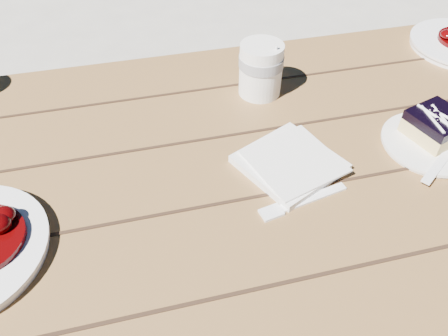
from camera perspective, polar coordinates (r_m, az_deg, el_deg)
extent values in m
cube|color=brown|center=(0.79, 5.53, -0.23)|extent=(2.00, 0.80, 0.05)
cube|color=brown|center=(1.46, -3.15, 9.22)|extent=(1.80, 0.25, 0.04)
cube|color=brown|center=(1.88, 21.90, 6.19)|extent=(0.06, 0.06, 0.42)
cylinder|color=white|center=(0.88, 25.40, 2.89)|extent=(0.17, 0.17, 0.01)
cube|color=#D8BF76|center=(0.88, 25.80, 4.57)|extent=(0.11, 0.11, 0.03)
cube|color=black|center=(0.87, 26.28, 5.75)|extent=(0.11, 0.11, 0.02)
cylinder|color=white|center=(0.91, 4.82, 12.70)|extent=(0.09, 0.09, 0.11)
cube|color=white|center=(0.76, 8.55, 0.62)|extent=(0.20, 0.20, 0.01)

